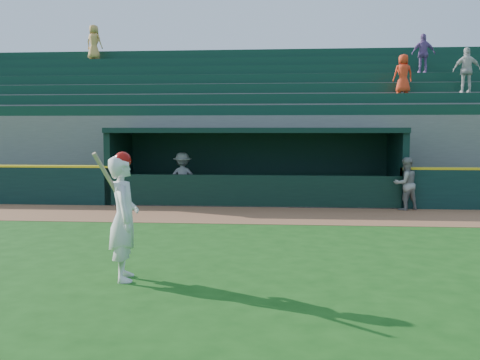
# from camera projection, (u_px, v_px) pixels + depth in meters

# --- Properties ---
(ground) EXTENTS (120.00, 120.00, 0.00)m
(ground) POSITION_uv_depth(u_px,v_px,m) (233.00, 256.00, 10.17)
(ground) COLOR #184C13
(ground) RESTS_ON ground
(warning_track) EXTENTS (40.00, 3.00, 0.01)m
(warning_track) POSITION_uv_depth(u_px,v_px,m) (250.00, 215.00, 15.04)
(warning_track) COLOR brown
(warning_track) RESTS_ON ground
(dugout_player_front) EXTENTS (0.93, 0.83, 1.58)m
(dugout_player_front) POSITION_uv_depth(u_px,v_px,m) (405.00, 184.00, 15.94)
(dugout_player_front) COLOR gray
(dugout_player_front) RESTS_ON ground
(dugout_player_inside) EXTENTS (1.15, 0.77, 1.65)m
(dugout_player_inside) POSITION_uv_depth(u_px,v_px,m) (183.00, 178.00, 17.60)
(dugout_player_inside) COLOR gray
(dugout_player_inside) RESTS_ON ground
(dugout) EXTENTS (9.40, 2.80, 2.46)m
(dugout) POSITION_uv_depth(u_px,v_px,m) (256.00, 161.00, 17.99)
(dugout) COLOR slate
(dugout) RESTS_ON ground
(stands) EXTENTS (34.50, 6.27, 7.06)m
(stands) POSITION_uv_depth(u_px,v_px,m) (262.00, 130.00, 22.42)
(stands) COLOR slate
(stands) RESTS_ON ground
(batter_at_plate) EXTENTS (0.67, 0.85, 2.06)m
(batter_at_plate) POSITION_uv_depth(u_px,v_px,m) (124.00, 216.00, 8.46)
(batter_at_plate) COLOR white
(batter_at_plate) RESTS_ON ground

